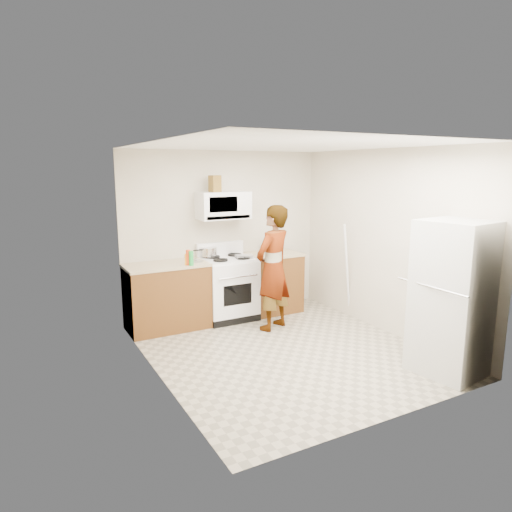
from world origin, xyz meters
TOP-DOWN VIEW (x-y plane):
  - floor at (0.00, 0.00)m, footprint 3.60×3.60m
  - back_wall at (0.00, 1.79)m, footprint 3.20×0.02m
  - right_wall at (1.59, 0.00)m, footprint 0.02×3.60m
  - cabinet_left at (-1.04, 1.49)m, footprint 1.12×0.62m
  - counter_left at (-1.04, 1.49)m, footprint 1.14×0.64m
  - cabinet_right at (0.68, 1.49)m, footprint 0.80×0.62m
  - counter_right at (0.68, 1.49)m, footprint 0.82×0.64m
  - gas_range at (-0.10, 1.48)m, footprint 0.76×0.65m
  - microwave at (-0.10, 1.61)m, footprint 0.76×0.38m
  - person at (0.27, 0.78)m, footprint 0.76×0.65m
  - fridge at (1.29, -1.36)m, footprint 0.79×0.79m
  - kettle at (0.69, 1.60)m, footprint 0.17×0.17m
  - jug at (-0.25, 1.57)m, footprint 0.16×0.16m
  - saucepan at (-0.32, 1.66)m, footprint 0.27×0.27m
  - tray at (0.11, 1.36)m, footprint 0.28×0.22m
  - bottle_spray at (-0.79, 1.26)m, footprint 0.08×0.08m
  - bottle_hot_sauce at (-0.81, 1.28)m, footprint 0.06×0.06m
  - bottle_green_cap at (-0.77, 1.22)m, footprint 0.06×0.06m
  - pot_lid at (-0.62, 1.45)m, footprint 0.30×0.30m
  - broom at (1.51, 0.69)m, footprint 0.30×0.16m

SIDE VIEW (x-z plane):
  - floor at x=0.00m, z-range 0.00..0.00m
  - cabinet_left at x=-1.04m, z-range 0.00..0.90m
  - cabinet_right at x=0.68m, z-range 0.00..0.90m
  - gas_range at x=-0.10m, z-range -0.08..1.05m
  - broom at x=1.51m, z-range 0.01..1.44m
  - fridge at x=1.29m, z-range 0.00..1.70m
  - person at x=0.27m, z-range 0.00..1.75m
  - counter_left at x=-1.04m, z-range 0.90..0.93m
  - counter_right at x=0.68m, z-range 0.90..0.93m
  - pot_lid at x=-0.62m, z-range 0.94..0.95m
  - tray at x=0.11m, z-range 0.93..0.98m
  - bottle_hot_sauce at x=-0.81m, z-range 0.94..1.09m
  - saucepan at x=-0.32m, z-range 0.95..1.08m
  - kettle at x=0.69m, z-range 0.94..1.13m
  - bottle_green_cap at x=-0.77m, z-range 0.94..1.14m
  - bottle_spray at x=-0.79m, z-range 0.94..1.15m
  - back_wall at x=0.00m, z-range 0.00..2.50m
  - right_wall at x=1.59m, z-range 0.00..2.50m
  - microwave at x=-0.10m, z-range 1.50..1.90m
  - jug at x=-0.25m, z-range 1.90..2.14m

